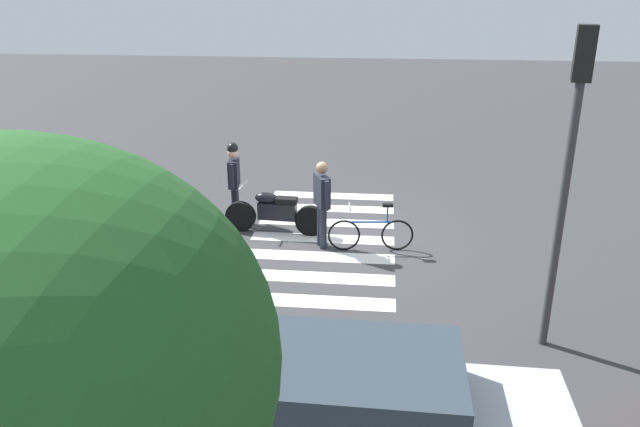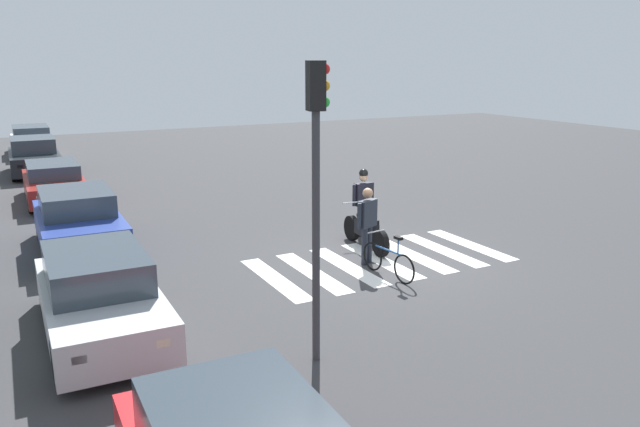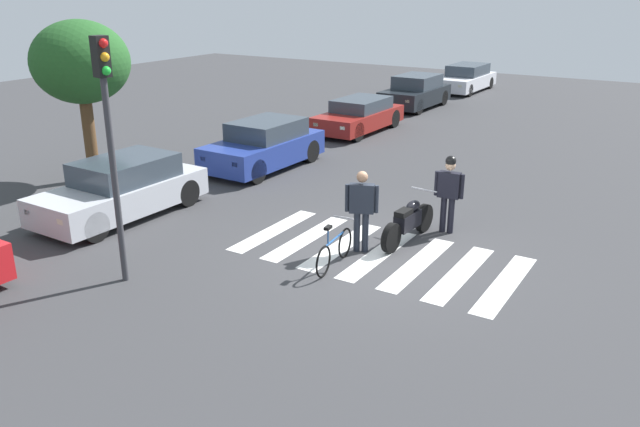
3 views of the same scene
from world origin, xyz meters
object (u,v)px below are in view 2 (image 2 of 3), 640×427
Objects in this scene: officer_on_foot at (367,220)px; car_blue_hatchback at (78,222)px; car_silver_sedan at (100,296)px; car_maroon_wagon at (54,182)px; traffic_light_pole at (317,168)px; leaning_bicycle at (388,261)px; car_white_van at (32,141)px; officer_by_motorcycle at (363,197)px; police_motorcycle at (366,230)px; car_black_suv at (34,157)px.

officer_on_foot reaches higher than car_blue_hatchback.
officer_on_foot is 0.41× the size of car_silver_sedan.
traffic_light_pole is (-13.99, -2.45, 2.43)m from car_maroon_wagon.
car_white_van is (23.02, 5.45, 0.29)m from leaning_bicycle.
officer_by_motorcycle is 21.10m from car_white_van.
car_maroon_wagon is (6.10, -0.02, -0.09)m from car_blue_hatchback.
police_motorcycle reaches higher than leaning_bicycle.
officer_on_foot is 11.81m from car_maroon_wagon.
officer_by_motorcycle reaches higher than police_motorcycle.
officer_by_motorcycle reaches higher than car_black_suv.
leaning_bicycle is 4.88m from traffic_light_pole.
officer_by_motorcycle reaches higher than officer_on_foot.
leaning_bicycle is at bearing 161.04° from police_motorcycle.
traffic_light_pole is at bearing -170.06° from car_maroon_wagon.
officer_on_foot is 0.43× the size of car_black_suv.
car_white_van is (20.99, 6.15, 0.19)m from police_motorcycle.
car_maroon_wagon is 0.95× the size of traffic_light_pole.
officer_on_foot is at bearing -165.92° from car_white_van.
leaning_bicycle is at bearing -89.18° from car_silver_sedan.
car_blue_hatchback reaches higher than car_silver_sedan.
police_motorcycle is 2.15m from leaning_bicycle.
officer_by_motorcycle is at bearing -37.49° from traffic_light_pole.
car_silver_sedan is at bearing 179.39° from car_black_suv.
traffic_light_pole is (-4.67, 3.81, 2.58)m from police_motorcycle.
police_motorcycle is 1.25m from officer_by_motorcycle.
car_silver_sedan reaches higher than police_motorcycle.
car_black_suv is 0.90× the size of traffic_light_pole.
traffic_light_pole is at bearing 142.51° from officer_by_motorcycle.
car_black_suv is (5.76, 0.19, 0.08)m from car_maroon_wagon.
car_black_suv reaches higher than car_silver_sedan.
police_motorcycle is at bearing -163.67° from car_white_van.
officer_by_motorcycle is at bearing -108.29° from car_blue_hatchback.
leaning_bicycle is 0.41× the size of car_black_suv.
leaning_bicycle is 5.95m from car_silver_sedan.
officer_by_motorcycle is 0.39× the size of car_white_van.
officer_on_foot reaches higher than car_white_van.
car_black_suv is (17.20, -0.18, 0.02)m from car_silver_sedan.
officer_on_foot is at bearing -151.46° from car_maroon_wagon.
leaning_bicycle is 23.66m from car_white_van.
car_white_van is at bearing 18.43° from officer_by_motorcycle.
traffic_light_pole reaches higher than car_blue_hatchback.
police_motorcycle is at bearing 151.96° from officer_by_motorcycle.
car_silver_sedan is at bearing 178.12° from car_maroon_wagon.
car_silver_sedan is 23.11m from car_white_van.
traffic_light_pole is (-25.66, -2.34, 2.39)m from car_white_van.
officer_by_motorcycle is 10.76m from car_maroon_wagon.
car_black_suv is 0.89× the size of car_white_van.
officer_by_motorcycle is at bearing -140.91° from car_maroon_wagon.
car_blue_hatchback is (5.34, -0.35, 0.02)m from car_silver_sedan.
car_black_suv is at bearing 7.62° from traffic_light_pole.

